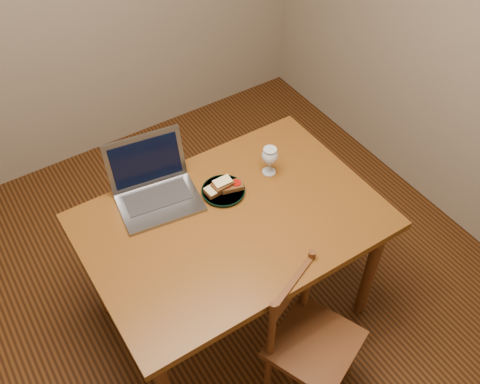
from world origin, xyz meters
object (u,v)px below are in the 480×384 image
table (233,231)px  milk_glass (269,161)px  chair (311,336)px  laptop (153,183)px  plate (223,191)px

table → milk_glass: (0.30, 0.16, 0.16)m
milk_glass → chair: bearing=-109.1°
chair → laptop: size_ratio=1.17×
chair → laptop: (-0.29, 0.85, 0.38)m
chair → plate: (-0.02, 0.68, 0.32)m
milk_glass → laptop: bearing=161.9°
plate → laptop: 0.32m
table → laptop: laptop is taller
table → chair: bearing=-82.5°
chair → plate: size_ratio=2.32×
laptop → milk_glass: bearing=-9.9°
plate → milk_glass: 0.26m
table → chair: (0.07, -0.52, -0.23)m
table → laptop: size_ratio=3.22×
table → plate: bearing=72.6°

